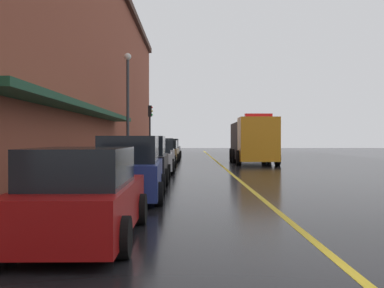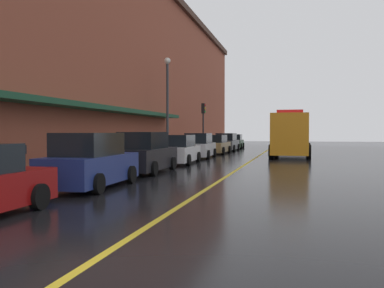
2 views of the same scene
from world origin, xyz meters
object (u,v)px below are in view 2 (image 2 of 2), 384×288
at_px(parked_car_3, 178,150).
at_px(parked_car_5, 216,145).
at_px(parked_car_7, 234,142).
at_px(parking_meter_0, 23,159).
at_px(parking_meter_2, 72,154).
at_px(parked_car_6, 227,143).
at_px(parked_car_2, 145,154).
at_px(parked_car_4, 199,146).
at_px(traffic_light_near, 203,118).
at_px(street_lamp_left, 167,96).
at_px(utility_truck, 291,135).
at_px(parked_car_1, 91,162).
at_px(parking_meter_1, 146,147).

distance_m(parked_car_3, parked_car_5, 11.64).
xyz_separation_m(parked_car_7, parking_meter_0, (-1.31, -36.50, 0.30)).
bearing_deg(parking_meter_2, parked_car_6, 87.01).
height_order(parking_meter_0, parking_meter_2, same).
height_order(parked_car_2, parking_meter_0, parked_car_2).
bearing_deg(parked_car_4, parking_meter_0, 173.32).
bearing_deg(parked_car_4, traffic_light_near, 7.88).
relative_size(parked_car_3, street_lamp_left, 0.68).
height_order(parked_car_6, utility_truck, utility_truck).
bearing_deg(utility_truck, parked_car_1, -16.58).
distance_m(parked_car_3, parked_car_6, 17.69).
height_order(parking_meter_1, parking_meter_2, same).
distance_m(utility_truck, parking_meter_2, 20.27).
bearing_deg(parking_meter_2, utility_truck, 67.30).
height_order(parked_car_4, parking_meter_1, parked_car_4).
distance_m(parked_car_2, traffic_light_near, 18.82).
bearing_deg(parked_car_2, parked_car_6, -0.79).
relative_size(parked_car_6, parked_car_7, 1.11).
xyz_separation_m(parked_car_6, utility_truck, (6.39, -8.71, 0.80)).
height_order(parked_car_1, parking_meter_0, parked_car_1).
distance_m(parking_meter_0, parking_meter_2, 2.90).
bearing_deg(parked_car_1, utility_truck, -19.23).
distance_m(parked_car_1, parking_meter_2, 2.00).
relative_size(parking_meter_0, parking_meter_1, 1.00).
relative_size(parked_car_6, parking_meter_0, 3.54).
height_order(parked_car_5, parking_meter_1, parked_car_5).
distance_m(parked_car_7, traffic_light_near, 11.16).
bearing_deg(parked_car_6, parking_meter_0, 178.29).
bearing_deg(parked_car_2, utility_truck, -24.52).
bearing_deg(utility_truck, parking_meter_0, -18.90).
bearing_deg(parking_meter_0, parked_car_4, 85.60).
relative_size(parked_car_1, parked_car_2, 0.96).
bearing_deg(parked_car_2, parking_meter_2, 160.91).
bearing_deg(parked_car_7, utility_truck, -158.27).
relative_size(parked_car_4, parked_car_6, 1.01).
bearing_deg(parked_car_1, parking_meter_2, 46.43).
bearing_deg(parked_car_6, parked_car_7, 2.15).
xyz_separation_m(parked_car_5, parking_meter_1, (-1.49, -13.29, 0.29)).
distance_m(parked_car_6, parked_car_7, 6.20).
xyz_separation_m(parked_car_5, parked_car_7, (-0.18, 12.25, -0.01)).
xyz_separation_m(street_lamp_left, traffic_light_near, (0.66, 8.72, -1.24)).
distance_m(parked_car_1, utility_truck, 21.01).
bearing_deg(parking_meter_0, traffic_light_near, 89.86).
relative_size(parked_car_4, parking_meter_1, 3.58).
xyz_separation_m(parked_car_5, traffic_light_near, (-1.43, 1.43, 2.38)).
xyz_separation_m(utility_truck, traffic_light_near, (-7.76, 4.08, 1.53)).
relative_size(parking_meter_2, street_lamp_left, 0.19).
bearing_deg(parked_car_3, parked_car_5, -2.65).
distance_m(parking_meter_1, street_lamp_left, 6.89).
bearing_deg(parked_car_7, parking_meter_0, 176.09).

